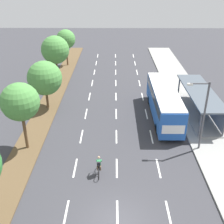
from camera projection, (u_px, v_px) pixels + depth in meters
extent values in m
plane|color=#38383D|center=(117.00, 222.00, 17.99)|extent=(140.00, 140.00, 0.00)
cube|color=brown|center=(53.00, 97.00, 35.82)|extent=(2.60, 52.00, 0.12)
cube|color=gray|center=(187.00, 98.00, 35.69)|extent=(4.50, 52.00, 0.15)
cube|color=white|center=(66.00, 214.00, 18.62)|extent=(0.14, 2.49, 0.01)
cube|color=white|center=(75.00, 168.00, 23.01)|extent=(0.14, 2.49, 0.01)
cube|color=white|center=(81.00, 136.00, 27.40)|extent=(0.14, 2.49, 0.01)
cube|color=white|center=(86.00, 114.00, 31.79)|extent=(0.14, 2.49, 0.01)
cube|color=white|center=(90.00, 96.00, 36.18)|extent=(0.14, 2.49, 0.01)
cube|color=white|center=(92.00, 83.00, 40.57)|extent=(0.14, 2.49, 0.01)
cube|color=white|center=(94.00, 72.00, 44.96)|extent=(0.14, 2.49, 0.01)
cube|color=white|center=(96.00, 63.00, 49.35)|extent=(0.14, 2.49, 0.01)
cube|color=white|center=(98.00, 56.00, 53.74)|extent=(0.14, 2.49, 0.01)
cube|color=white|center=(117.00, 214.00, 18.59)|extent=(0.14, 2.49, 0.01)
cube|color=white|center=(117.00, 168.00, 22.98)|extent=(0.14, 2.49, 0.01)
cube|color=white|center=(116.00, 136.00, 27.37)|extent=(0.14, 2.49, 0.01)
cube|color=white|center=(116.00, 114.00, 31.76)|extent=(0.14, 2.49, 0.01)
cube|color=white|center=(116.00, 97.00, 36.15)|extent=(0.14, 2.49, 0.01)
cube|color=white|center=(116.00, 83.00, 40.54)|extent=(0.14, 2.49, 0.01)
cube|color=white|center=(116.00, 72.00, 44.93)|extent=(0.14, 2.49, 0.01)
cube|color=white|center=(116.00, 63.00, 49.32)|extent=(0.14, 2.49, 0.01)
cube|color=white|center=(116.00, 56.00, 53.71)|extent=(0.14, 2.49, 0.01)
cube|color=white|center=(169.00, 215.00, 18.57)|extent=(0.14, 2.49, 0.01)
cube|color=white|center=(158.00, 168.00, 22.96)|extent=(0.14, 2.49, 0.01)
cube|color=white|center=(151.00, 137.00, 27.35)|extent=(0.14, 2.49, 0.01)
cube|color=white|center=(146.00, 114.00, 31.74)|extent=(0.14, 2.49, 0.01)
cube|color=white|center=(142.00, 97.00, 36.13)|extent=(0.14, 2.49, 0.01)
cube|color=white|center=(139.00, 83.00, 40.52)|extent=(0.14, 2.49, 0.01)
cube|color=white|center=(137.00, 72.00, 44.91)|extent=(0.14, 2.49, 0.01)
cube|color=white|center=(135.00, 63.00, 49.30)|extent=(0.14, 2.49, 0.01)
cube|color=white|center=(133.00, 56.00, 53.68)|extent=(0.14, 2.49, 0.01)
cube|color=gray|center=(197.00, 114.00, 31.38)|extent=(2.60, 10.30, 0.10)
cylinder|color=#56565B|center=(200.00, 124.00, 26.41)|extent=(0.16, 0.16, 2.60)
cylinder|color=#56565B|center=(179.00, 87.00, 35.14)|extent=(0.16, 0.16, 2.60)
cylinder|color=#56565B|center=(197.00, 87.00, 35.12)|extent=(0.16, 0.16, 2.60)
cube|color=gray|center=(210.00, 103.00, 30.76)|extent=(0.10, 9.79, 2.34)
cube|color=#4C5660|center=(200.00, 92.00, 30.14)|extent=(2.90, 10.70, 0.16)
cube|color=#2356B2|center=(164.00, 102.00, 30.26)|extent=(2.50, 11.20, 2.80)
cube|color=#2D3D4C|center=(164.00, 95.00, 29.87)|extent=(2.54, 10.30, 0.90)
cube|color=silver|center=(165.00, 90.00, 29.59)|extent=(2.45, 10.98, 0.12)
cube|color=#2D3D4C|center=(157.00, 81.00, 35.10)|extent=(2.25, 0.06, 1.54)
cube|color=white|center=(173.00, 130.00, 25.35)|extent=(2.12, 0.04, 0.90)
cylinder|color=black|center=(149.00, 100.00, 33.97)|extent=(0.30, 1.00, 1.00)
cylinder|color=black|center=(167.00, 100.00, 33.96)|extent=(0.30, 1.00, 1.00)
cylinder|color=black|center=(157.00, 129.00, 27.79)|extent=(0.30, 1.00, 1.00)
cylinder|color=black|center=(179.00, 129.00, 27.78)|extent=(0.30, 1.00, 1.00)
torus|color=black|center=(99.00, 166.00, 22.60)|extent=(0.06, 0.72, 0.72)
torus|color=black|center=(99.00, 175.00, 21.62)|extent=(0.06, 0.72, 0.72)
cylinder|color=black|center=(99.00, 168.00, 21.99)|extent=(0.05, 0.94, 0.05)
cylinder|color=black|center=(99.00, 170.00, 21.98)|extent=(0.05, 0.57, 0.42)
cylinder|color=black|center=(99.00, 169.00, 21.80)|extent=(0.04, 0.04, 0.40)
cube|color=black|center=(99.00, 167.00, 21.71)|extent=(0.12, 0.24, 0.06)
cylinder|color=black|center=(99.00, 161.00, 22.31)|extent=(0.46, 0.04, 0.04)
cube|color=#2D844C|center=(99.00, 163.00, 21.72)|extent=(0.30, 0.36, 0.59)
cube|color=black|center=(99.00, 164.00, 21.57)|extent=(0.26, 0.26, 0.42)
sphere|color=tan|center=(99.00, 157.00, 21.63)|extent=(0.20, 0.20, 0.20)
cylinder|color=brown|center=(97.00, 167.00, 21.87)|extent=(0.12, 0.42, 0.25)
cylinder|color=brown|center=(98.00, 168.00, 22.14)|extent=(0.10, 0.17, 0.41)
cylinder|color=brown|center=(100.00, 167.00, 21.87)|extent=(0.12, 0.42, 0.25)
cylinder|color=brown|center=(101.00, 168.00, 22.14)|extent=(0.10, 0.17, 0.41)
cylinder|color=#2D844C|center=(97.00, 160.00, 21.89)|extent=(0.09, 0.47, 0.28)
cylinder|color=#2D844C|center=(101.00, 160.00, 21.89)|extent=(0.09, 0.47, 0.28)
cylinder|color=brown|center=(25.00, 132.00, 24.73)|extent=(0.28, 0.28, 3.40)
sphere|color=#4C8E42|center=(20.00, 102.00, 23.38)|extent=(3.35, 3.35, 3.35)
cylinder|color=brown|center=(47.00, 99.00, 32.51)|extent=(0.28, 0.28, 2.23)
sphere|color=#4C8E42|center=(45.00, 78.00, 31.33)|extent=(3.97, 3.97, 3.97)
cylinder|color=brown|center=(57.00, 71.00, 39.78)|extent=(0.28, 0.28, 3.35)
sphere|color=#4C8E42|center=(55.00, 50.00, 38.34)|extent=(3.91, 3.91, 3.91)
cylinder|color=brown|center=(67.00, 56.00, 47.31)|extent=(0.28, 0.28, 3.28)
sphere|color=#4C8E42|center=(66.00, 39.00, 46.02)|extent=(3.19, 3.19, 3.19)
cylinder|color=#4C4C51|center=(204.00, 117.00, 23.88)|extent=(0.18, 0.18, 6.50)
cylinder|color=#4C4C51|center=(200.00, 84.00, 22.47)|extent=(1.60, 0.12, 0.12)
cube|color=silver|center=(190.00, 84.00, 22.51)|extent=(0.44, 0.24, 0.16)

